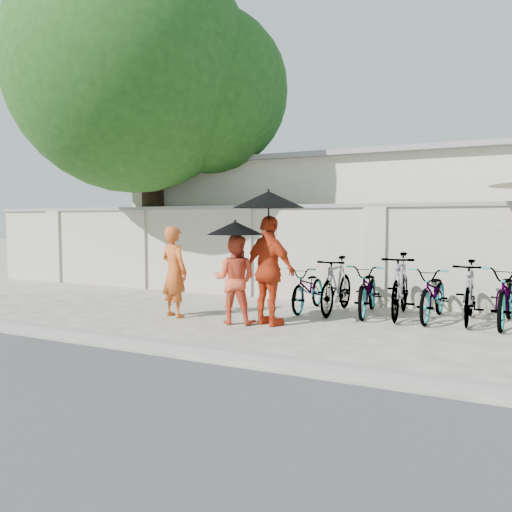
% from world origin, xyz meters
% --- Properties ---
extents(ground, '(80.00, 80.00, 0.00)m').
position_xyz_m(ground, '(0.00, 0.00, 0.00)').
color(ground, beige).
extents(kerb, '(40.00, 0.16, 0.12)m').
position_xyz_m(kerb, '(0.00, -1.70, 0.06)').
color(kerb, gray).
rests_on(kerb, ground).
extents(compound_wall, '(20.00, 0.30, 2.00)m').
position_xyz_m(compound_wall, '(1.00, 3.20, 1.00)').
color(compound_wall, beige).
rests_on(compound_wall, ground).
extents(building_behind, '(14.00, 6.00, 3.20)m').
position_xyz_m(building_behind, '(2.00, 7.00, 1.60)').
color(building_behind, beige).
rests_on(building_behind, ground).
extents(shade_tree, '(6.70, 6.20, 8.20)m').
position_xyz_m(shade_tree, '(-3.66, 2.97, 5.10)').
color(shade_tree, '#352615').
rests_on(shade_tree, ground).
extents(monk_left, '(0.68, 0.54, 1.63)m').
position_xyz_m(monk_left, '(-0.96, 0.29, 0.82)').
color(monk_left, '#C7551E').
rests_on(monk_left, ground).
extents(monk_center, '(0.82, 0.70, 1.49)m').
position_xyz_m(monk_center, '(0.31, 0.25, 0.75)').
color(monk_center, '#E24E2D').
rests_on(monk_center, ground).
extents(parasol_center, '(0.96, 0.96, 0.87)m').
position_xyz_m(parasol_center, '(0.36, 0.17, 1.61)').
color(parasol_center, black).
rests_on(parasol_center, ground).
extents(monk_right, '(1.15, 0.79, 1.81)m').
position_xyz_m(monk_right, '(0.89, 0.37, 0.91)').
color(monk_right, red).
rests_on(monk_right, ground).
extents(parasol_right, '(1.16, 1.16, 1.17)m').
position_xyz_m(parasol_right, '(0.91, 0.29, 2.07)').
color(parasol_right, black).
rests_on(parasol_right, ground).
extents(bike_0, '(0.60, 1.66, 0.87)m').
position_xyz_m(bike_0, '(1.00, 1.93, 0.43)').
color(bike_0, gray).
rests_on(bike_0, ground).
extents(bike_1, '(0.52, 1.78, 1.06)m').
position_xyz_m(bike_1, '(1.57, 1.89, 0.53)').
color(bike_1, gray).
rests_on(bike_1, ground).
extents(bike_2, '(0.79, 1.85, 0.95)m').
position_xyz_m(bike_2, '(2.14, 2.00, 0.47)').
color(bike_2, gray).
rests_on(bike_2, ground).
extents(bike_3, '(0.63, 1.94, 1.15)m').
position_xyz_m(bike_3, '(2.70, 2.00, 0.58)').
color(bike_3, gray).
rests_on(bike_3, ground).
extents(bike_4, '(0.77, 1.83, 0.94)m').
position_xyz_m(bike_4, '(3.27, 2.02, 0.47)').
color(bike_4, gray).
rests_on(bike_4, ground).
extents(bike_5, '(0.51, 1.76, 1.06)m').
position_xyz_m(bike_5, '(3.84, 2.06, 0.53)').
color(bike_5, gray).
rests_on(bike_5, ground).
extents(bike_6, '(0.85, 1.97, 1.01)m').
position_xyz_m(bike_6, '(4.40, 2.07, 0.50)').
color(bike_6, gray).
rests_on(bike_6, ground).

